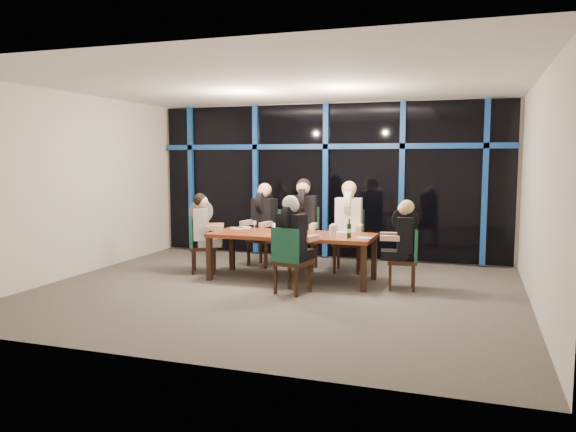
{
  "coord_description": "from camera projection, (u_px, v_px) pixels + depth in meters",
  "views": [
    {
      "loc": [
        2.74,
        -7.59,
        1.96
      ],
      "look_at": [
        0.0,
        0.6,
        1.05
      ],
      "focal_mm": 35.0,
      "sensor_mm": 36.0,
      "label": 1
    }
  ],
  "objects": [
    {
      "name": "diner_end_right",
      "position": [
        403.0,
        231.0,
        8.27
      ],
      "size": [
        0.6,
        0.49,
        0.89
      ],
      "rotation": [
        0.0,
        0.0,
        4.87
      ],
      "color": "black",
      "rests_on": "ground"
    },
    {
      "name": "dining_table",
      "position": [
        292.0,
        238.0,
        8.91
      ],
      "size": [
        2.6,
        1.0,
        0.75
      ],
      "color": "brown",
      "rests_on": "ground"
    },
    {
      "name": "wine_glass_a",
      "position": [
        274.0,
        226.0,
        8.87
      ],
      "size": [
        0.07,
        0.07,
        0.17
      ],
      "color": "white",
      "rests_on": "dining_table"
    },
    {
      "name": "diner_far_mid",
      "position": [
        303.0,
        211.0,
        9.73
      ],
      "size": [
        0.57,
        0.7,
        1.05
      ],
      "rotation": [
        0.0,
        0.0,
        0.1
      ],
      "color": "black",
      "rests_on": "ground"
    },
    {
      "name": "water_pitcher",
      "position": [
        332.0,
        231.0,
        8.51
      ],
      "size": [
        0.11,
        0.1,
        0.18
      ],
      "rotation": [
        0.0,
        0.0,
        0.08
      ],
      "color": "silver",
      "rests_on": "dining_table"
    },
    {
      "name": "diner_near_mid",
      "position": [
        293.0,
        230.0,
        8.02
      ],
      "size": [
        0.56,
        0.65,
        0.94
      ],
      "rotation": [
        0.0,
        0.0,
        2.87
      ],
      "color": "black",
      "rests_on": "ground"
    },
    {
      "name": "chair_end_left",
      "position": [
        199.0,
        243.0,
        9.49
      ],
      "size": [
        0.56,
        0.56,
        0.92
      ],
      "rotation": [
        0.0,
        0.0,
        1.97
      ],
      "color": "black",
      "rests_on": "ground"
    },
    {
      "name": "wine_glass_c",
      "position": [
        313.0,
        228.0,
        8.66
      ],
      "size": [
        0.07,
        0.07,
        0.17
      ],
      "color": "silver",
      "rests_on": "dining_table"
    },
    {
      "name": "chair_far_left",
      "position": [
        266.0,
        234.0,
        10.17
      ],
      "size": [
        0.57,
        0.57,
        1.02
      ],
      "rotation": [
        0.0,
        0.0,
        -0.24
      ],
      "color": "black",
      "rests_on": "ground"
    },
    {
      "name": "plate_near_mid",
      "position": [
        313.0,
        237.0,
        8.5
      ],
      "size": [
        0.24,
        0.24,
        0.01
      ],
      "primitive_type": "cylinder",
      "color": "white",
      "rests_on": "dining_table"
    },
    {
      "name": "chair_near_mid",
      "position": [
        289.0,
        257.0,
        7.99
      ],
      "size": [
        0.55,
        0.55,
        0.97
      ],
      "rotation": [
        0.0,
        0.0,
        2.87
      ],
      "color": "black",
      "rests_on": "ground"
    },
    {
      "name": "room",
      "position": [
        275.0,
        152.0,
        8.02
      ],
      "size": [
        7.04,
        7.0,
        3.02
      ],
      "color": "#5A5550",
      "rests_on": "ground"
    },
    {
      "name": "plate_far_right",
      "position": [
        343.0,
        232.0,
        9.01
      ],
      "size": [
        0.24,
        0.24,
        0.01
      ],
      "primitive_type": "cylinder",
      "color": "white",
      "rests_on": "dining_table"
    },
    {
      "name": "wine_glass_e",
      "position": [
        348.0,
        227.0,
        8.78
      ],
      "size": [
        0.06,
        0.06,
        0.16
      ],
      "color": "silver",
      "rests_on": "dining_table"
    },
    {
      "name": "plate_far_left",
      "position": [
        244.0,
        228.0,
        9.6
      ],
      "size": [
        0.24,
        0.24,
        0.01
      ],
      "primitive_type": "cylinder",
      "color": "white",
      "rests_on": "dining_table"
    },
    {
      "name": "chair_far_right",
      "position": [
        349.0,
        237.0,
        9.65
      ],
      "size": [
        0.53,
        0.53,
        1.06
      ],
      "rotation": [
        0.0,
        0.0,
        0.07
      ],
      "color": "black",
      "rests_on": "ground"
    },
    {
      "name": "diner_far_right",
      "position": [
        348.0,
        213.0,
        9.52
      ],
      "size": [
        0.55,
        0.68,
        1.03
      ],
      "rotation": [
        0.0,
        0.0,
        0.07
      ],
      "color": "white",
      "rests_on": "ground"
    },
    {
      "name": "plate_far_mid",
      "position": [
        296.0,
        231.0,
        9.21
      ],
      "size": [
        0.24,
        0.24,
        0.01
      ],
      "primitive_type": "cylinder",
      "color": "white",
      "rests_on": "dining_table"
    },
    {
      "name": "tea_light",
      "position": [
        277.0,
        233.0,
        8.83
      ],
      "size": [
        0.05,
        0.05,
        0.03
      ],
      "primitive_type": "cylinder",
      "color": "#F8A44A",
      "rests_on": "dining_table"
    },
    {
      "name": "plate_end_left",
      "position": [
        237.0,
        228.0,
        9.51
      ],
      "size": [
        0.24,
        0.24,
        0.01
      ],
      "primitive_type": "cylinder",
      "color": "white",
      "rests_on": "dining_table"
    },
    {
      "name": "wine_glass_d",
      "position": [
        254.0,
        224.0,
        9.25
      ],
      "size": [
        0.06,
        0.06,
        0.16
      ],
      "color": "silver",
      "rests_on": "dining_table"
    },
    {
      "name": "plate_end_right",
      "position": [
        364.0,
        238.0,
        8.37
      ],
      "size": [
        0.24,
        0.24,
        0.01
      ],
      "primitive_type": "cylinder",
      "color": "white",
      "rests_on": "dining_table"
    },
    {
      "name": "diner_far_left",
      "position": [
        263.0,
        212.0,
        10.05
      ],
      "size": [
        0.58,
        0.69,
        0.99
      ],
      "rotation": [
        0.0,
        0.0,
        -0.24
      ],
      "color": "black",
      "rests_on": "ground"
    },
    {
      "name": "wine_bottle",
      "position": [
        349.0,
        230.0,
        8.43
      ],
      "size": [
        0.07,
        0.07,
        0.29
      ],
      "rotation": [
        0.0,
        0.0,
        0.33
      ],
      "color": "black",
      "rests_on": "dining_table"
    },
    {
      "name": "window_wall",
      "position": [
        327.0,
        178.0,
        10.83
      ],
      "size": [
        6.86,
        0.43,
        2.94
      ],
      "color": "black",
      "rests_on": "ground"
    },
    {
      "name": "chair_end_right",
      "position": [
        408.0,
        256.0,
        8.29
      ],
      "size": [
        0.48,
        0.48,
        0.91
      ],
      "rotation": [
        0.0,
        0.0,
        4.87
      ],
      "color": "black",
      "rests_on": "ground"
    },
    {
      "name": "wine_glass_b",
      "position": [
        298.0,
        226.0,
        8.94
      ],
      "size": [
        0.06,
        0.06,
        0.17
      ],
      "color": "silver",
      "rests_on": "dining_table"
    },
    {
      "name": "chair_far_mid",
      "position": [
        304.0,
        234.0,
        9.87
      ],
      "size": [
        0.55,
        0.55,
        1.08
      ],
      "rotation": [
        0.0,
        0.0,
        0.1
      ],
      "color": "black",
      "rests_on": "ground"
    },
    {
      "name": "diner_end_left",
      "position": [
        203.0,
        221.0,
        9.45
      ],
      "size": [
        0.63,
        0.57,
        0.9
      ],
      "rotation": [
        0.0,
        0.0,
        1.97
      ],
      "color": "black",
      "rests_on": "ground"
    }
  ]
}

